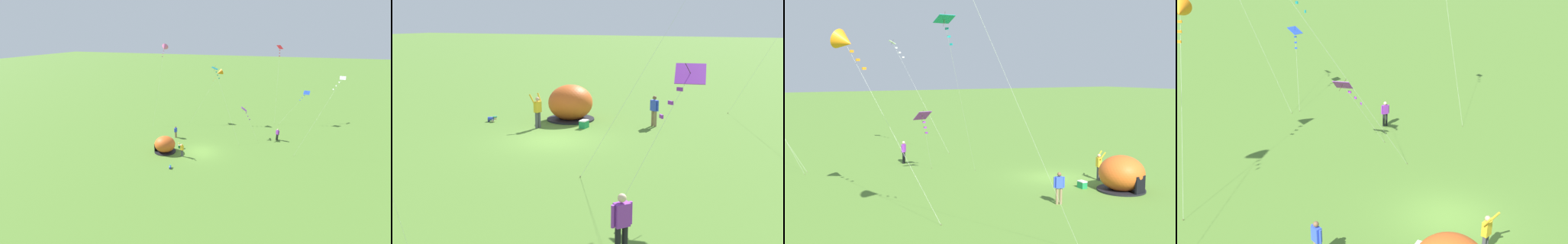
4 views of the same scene
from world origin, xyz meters
TOP-DOWN VIEW (x-y plane):
  - ground_plane at (0.00, 0.00)m, footprint 300.00×300.00m
  - popup_tent at (-4.60, -1.36)m, footprint 2.81×2.81m
  - cooler_box at (-3.04, 0.25)m, footprint 0.55×0.40m
  - toddler_crawling at (-2.24, -5.30)m, footprint 0.38×0.55m
  - person_flying_kite at (-1.98, -2.05)m, footprint 0.71×0.60m
  - person_with_toddler at (9.35, 7.11)m, footprint 0.48×0.43m
  - person_center_field at (-5.05, 3.62)m, footprint 0.37×0.55m
  - kite_red at (8.48, 19.78)m, footprint 1.25×6.30m
  - kite_orange at (-0.83, 13.54)m, footprint 5.10×3.86m
  - kite_teal at (-0.22, 7.88)m, footprint 5.23×4.96m
  - kite_purple at (4.43, 7.45)m, footprint 2.85×2.15m
  - kite_blue at (13.38, 16.79)m, footprint 4.62×3.31m
  - kite_pink at (-10.66, 13.28)m, footprint 1.19×7.11m
  - kite_white at (15.84, 5.42)m, footprint 5.06×3.67m

SIDE VIEW (x-z plane):
  - ground_plane at x=0.00m, z-range 0.00..0.00m
  - toddler_crawling at x=-2.24m, z-range 0.02..0.34m
  - cooler_box at x=-3.04m, z-range 0.00..0.44m
  - person_with_toddler at x=9.35m, z-range 0.10..1.82m
  - person_center_field at x=-5.05m, z-range 0.10..1.82m
  - popup_tent at x=-4.60m, z-range -0.05..2.05m
  - person_flying_kite at x=-1.98m, z-range 0.05..1.94m
  - kite_purple at x=4.43m, z-range 1.71..6.17m
  - kite_blue at x=13.38m, z-range 2.23..7.83m
  - kite_orange at x=-0.83m, z-range 3.90..12.94m
  - kite_white at x=15.84m, z-range 4.17..14.01m
  - kite_teal at x=-0.22m, z-range 4.41..14.68m
  - kite_red at x=8.48m, z-range 5.67..18.40m
  - kite_pink at x=-10.66m, z-range 5.79..18.80m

